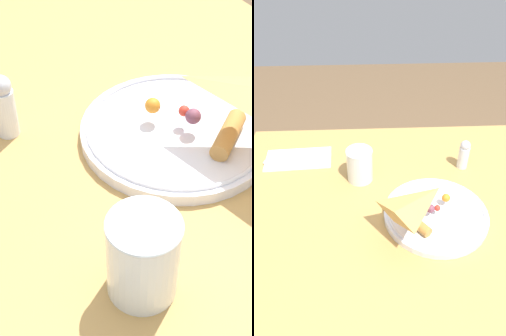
% 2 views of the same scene
% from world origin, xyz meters
% --- Properties ---
extents(dining_table, '(1.23, 0.75, 0.78)m').
position_xyz_m(dining_table, '(0.00, 0.00, 0.66)').
color(dining_table, tan).
rests_on(dining_table, ground_plane).
extents(plate_pizza, '(0.26, 0.26, 0.05)m').
position_xyz_m(plate_pizza, '(0.07, 0.04, 0.79)').
color(plate_pizza, white).
rests_on(plate_pizza, dining_table).
extents(milk_glass, '(0.07, 0.07, 0.10)m').
position_xyz_m(milk_glass, '(0.26, -0.11, 0.82)').
color(milk_glass, white).
rests_on(milk_glass, dining_table).
extents(salt_shaker, '(0.03, 0.03, 0.09)m').
position_xyz_m(salt_shaker, '(-0.04, -0.15, 0.82)').
color(salt_shaker, white).
rests_on(salt_shaker, dining_table).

